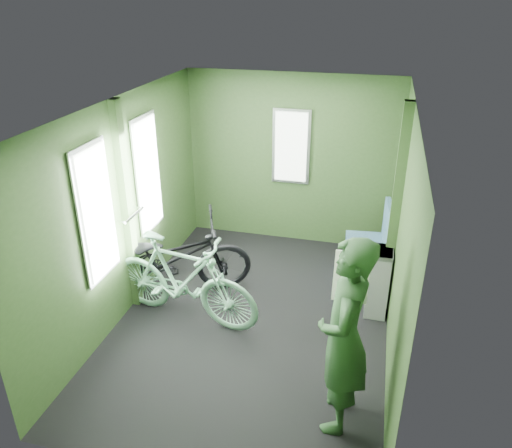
{
  "coord_description": "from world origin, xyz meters",
  "views": [
    {
      "loc": [
        1.11,
        -4.27,
        3.27
      ],
      "look_at": [
        0.0,
        0.1,
        1.1
      ],
      "focal_mm": 35.0,
      "sensor_mm": 36.0,
      "label": 1
    }
  ],
  "objects_px": {
    "bicycle_mint": "(185,320)",
    "passenger": "(344,337)",
    "waste_box": "(378,282)",
    "bicycle_black": "(173,294)",
    "bench_seat": "(369,261)"
  },
  "relations": [
    {
      "from": "bicycle_black",
      "to": "bench_seat",
      "type": "relative_size",
      "value": 1.97
    },
    {
      "from": "bicycle_black",
      "to": "passenger",
      "type": "height_order",
      "value": "passenger"
    },
    {
      "from": "bench_seat",
      "to": "bicycle_mint",
      "type": "bearing_deg",
      "value": -151.35
    },
    {
      "from": "bicycle_mint",
      "to": "bicycle_black",
      "type": "bearing_deg",
      "value": 47.27
    },
    {
      "from": "passenger",
      "to": "bench_seat",
      "type": "bearing_deg",
      "value": 176.89
    },
    {
      "from": "passenger",
      "to": "bench_seat",
      "type": "relative_size",
      "value": 1.78
    },
    {
      "from": "bicycle_black",
      "to": "waste_box",
      "type": "xyz_separation_m",
      "value": [
        2.3,
        0.23,
        0.39
      ]
    },
    {
      "from": "passenger",
      "to": "waste_box",
      "type": "relative_size",
      "value": 2.18
    },
    {
      "from": "bicycle_mint",
      "to": "waste_box",
      "type": "xyz_separation_m",
      "value": [
        1.97,
        0.66,
        0.39
      ]
    },
    {
      "from": "bicycle_black",
      "to": "passenger",
      "type": "relative_size",
      "value": 1.11
    },
    {
      "from": "bicycle_mint",
      "to": "bench_seat",
      "type": "height_order",
      "value": "bench_seat"
    },
    {
      "from": "waste_box",
      "to": "bicycle_mint",
      "type": "bearing_deg",
      "value": -161.46
    },
    {
      "from": "bicycle_mint",
      "to": "bench_seat",
      "type": "distance_m",
      "value": 2.29
    },
    {
      "from": "bicycle_mint",
      "to": "waste_box",
      "type": "distance_m",
      "value": 2.12
    },
    {
      "from": "bicycle_mint",
      "to": "passenger",
      "type": "distance_m",
      "value": 2.14
    }
  ]
}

